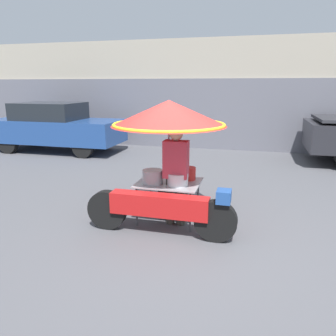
% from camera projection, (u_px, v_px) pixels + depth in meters
% --- Properties ---
extents(ground_plane, '(36.00, 36.00, 0.00)m').
position_uv_depth(ground_plane, '(182.00, 239.00, 4.81)').
color(ground_plane, '#56565B').
extents(shopfront_building, '(28.00, 2.06, 3.71)m').
position_uv_depth(shopfront_building, '(230.00, 95.00, 11.92)').
color(shopfront_building, '#B2A893').
rests_on(shopfront_building, ground).
extents(vendor_motorcycle_cart, '(2.30, 1.80, 1.97)m').
position_uv_depth(vendor_motorcycle_cart, '(168.00, 131.00, 5.05)').
color(vendor_motorcycle_cart, black).
rests_on(vendor_motorcycle_cart, ground).
extents(vendor_person, '(0.38, 0.22, 1.58)m').
position_uv_depth(vendor_person, '(176.00, 171.00, 5.12)').
color(vendor_person, '#4C473D').
rests_on(vendor_person, ground).
extents(parked_car, '(4.40, 1.75, 1.62)m').
position_uv_depth(parked_car, '(55.00, 127.00, 10.97)').
color(parked_car, black).
rests_on(parked_car, ground).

